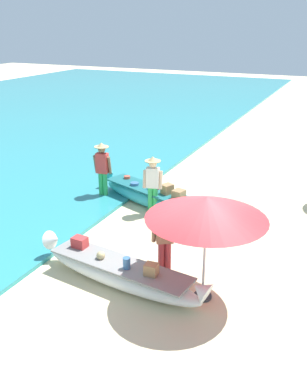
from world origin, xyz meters
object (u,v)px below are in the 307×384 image
boat_white_foreground (120,273)px  boat_cyan_midground (149,196)px  person_vendor_hatted (153,181)px  person_tourist_customer (165,238)px  person_vendor_assistant (102,166)px  patio_umbrella_large (207,208)px

boat_white_foreground → boat_cyan_midground: 4.28m
person_vendor_hatted → person_tourist_customer: bearing=-60.8°
person_vendor_hatted → person_tourist_customer: (1.62, -2.90, -0.07)m
boat_white_foreground → boat_cyan_midground: size_ratio=1.07×
person_tourist_customer → person_vendor_assistant: (-3.53, 3.35, 0.10)m
boat_white_foreground → person_vendor_assistant: (-2.83, 4.08, 0.73)m
person_tourist_customer → patio_umbrella_large: 1.51m
person_tourist_customer → person_vendor_assistant: bearing=136.4°
person_vendor_hatted → boat_white_foreground: bearing=-75.6°
person_tourist_customer → patio_umbrella_large: (1.02, -0.44, 1.02)m
person_vendor_hatted → person_vendor_assistant: size_ratio=0.96×
boat_cyan_midground → person_tourist_customer: bearing=-59.8°
boat_white_foreground → patio_umbrella_large: size_ratio=1.80×
boat_cyan_midground → person_vendor_assistant: bearing=-179.4°
boat_white_foreground → person_vendor_assistant: size_ratio=2.34×
boat_white_foreground → patio_umbrella_large: patio_umbrella_large is taller
person_vendor_assistant → boat_white_foreground: bearing=-55.2°
patio_umbrella_large → person_tourist_customer: bearing=156.8°
person_tourist_customer → patio_umbrella_large: bearing=-23.2°
person_tourist_customer → boat_cyan_midground: bearing=120.2°
person_vendor_assistant → patio_umbrella_large: bearing=-39.8°
person_tourist_customer → person_vendor_assistant: 4.87m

